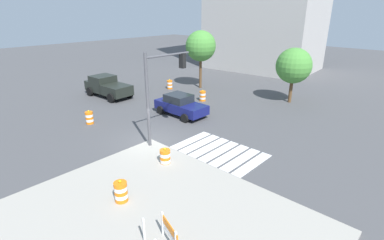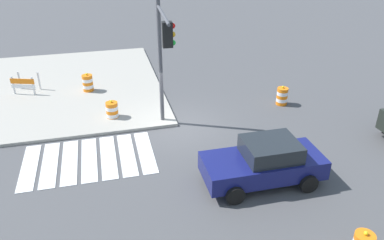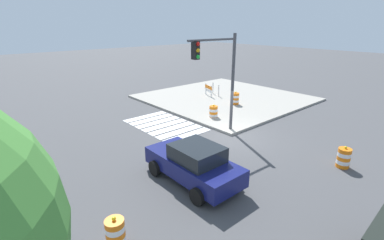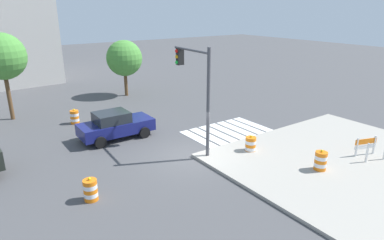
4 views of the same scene
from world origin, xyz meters
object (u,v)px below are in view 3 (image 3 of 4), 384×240
sports_car (194,163)px  construction_barricade (210,89)px  traffic_barrel_median_near (115,233)px  traffic_barrel_on_sidewalk (235,99)px  traffic_barrel_crosswalk_end (344,158)px  traffic_barrel_median_far (213,113)px  traffic_light_pole (219,68)px

sports_car → construction_barricade: sports_car is taller
traffic_barrel_median_near → traffic_barrel_on_sidewalk: 15.54m
traffic_barrel_crosswalk_end → traffic_barrel_on_sidewalk: size_ratio=1.00×
traffic_barrel_on_sidewalk → sports_car: bearing=122.1°
traffic_barrel_median_near → traffic_barrel_on_sidewalk: size_ratio=1.00×
traffic_barrel_median_far → traffic_light_pole: size_ratio=0.19×
traffic_barrel_on_sidewalk → traffic_light_pole: traffic_light_pole is taller
traffic_barrel_crosswalk_end → construction_barricade: size_ratio=0.72×
traffic_light_pole → traffic_barrel_crosswalk_end: bearing=-165.9°
sports_car → construction_barricade: bearing=-47.4°
traffic_barrel_median_far → traffic_light_pole: 4.54m
traffic_barrel_crosswalk_end → traffic_barrel_median_far: 8.55m
traffic_light_pole → traffic_barrel_on_sidewalk: bearing=-59.0°
sports_car → traffic_barrel_on_sidewalk: sports_car is taller
construction_barricade → traffic_barrel_on_sidewalk: bearing=171.9°
traffic_barrel_crosswalk_end → traffic_light_pole: traffic_light_pole is taller
traffic_barrel_median_near → traffic_barrel_on_sidewalk: traffic_barrel_on_sidewalk is taller
traffic_barrel_median_near → traffic_barrel_crosswalk_end: bearing=-103.4°
traffic_barrel_crosswalk_end → traffic_barrel_median_near: same height
sports_car → traffic_barrel_median_near: sports_car is taller
traffic_barrel_crosswalk_end → traffic_barrel_median_far: size_ratio=1.00×
traffic_barrel_median_far → construction_barricade: size_ratio=0.72×
sports_car → traffic_barrel_median_near: 4.24m
traffic_light_pole → traffic_barrel_median_near: bearing=115.7°
traffic_barrel_median_near → traffic_barrel_median_far: size_ratio=1.00×
traffic_barrel_crosswalk_end → construction_barricade: (12.89, -4.33, 0.27)m
traffic_barrel_crosswalk_end → traffic_barrel_on_sidewalk: (9.61, -3.87, 0.15)m
traffic_barrel_crosswalk_end → traffic_barrel_on_sidewalk: traffic_barrel_on_sidewalk is taller
traffic_barrel_crosswalk_end → sports_car: bearing=58.7°
traffic_barrel_on_sidewalk → construction_barricade: (3.27, -0.47, 0.12)m
traffic_barrel_median_far → traffic_light_pole: traffic_light_pole is taller
traffic_barrel_on_sidewalk → traffic_light_pole: 7.18m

